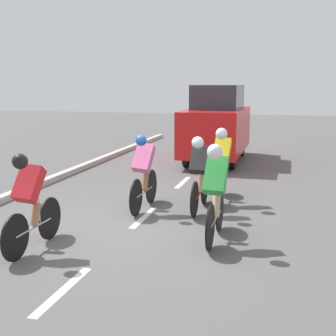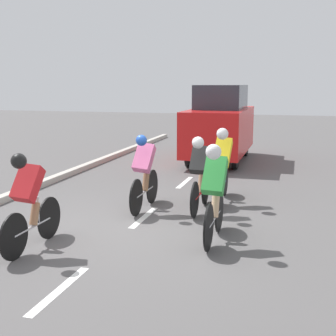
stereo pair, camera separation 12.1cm
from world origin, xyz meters
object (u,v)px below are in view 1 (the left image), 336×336
Objects in this scene: cyclist_yellow at (221,162)px; cyclist_red at (30,199)px; cyclist_pink at (144,171)px; support_car at (217,124)px; cyclist_black at (199,172)px; cyclist_green at (216,191)px.

cyclist_red is (2.26, 3.61, -0.06)m from cyclist_yellow.
cyclist_yellow is 1.70m from cyclist_pink.
cyclist_black is at bearing 95.77° from support_car.
cyclist_black is at bearing -170.25° from cyclist_pink.
cyclist_pink reaches higher than cyclist_red.
cyclist_red is 0.97× the size of cyclist_pink.
cyclist_yellow is 5.26m from support_car.
cyclist_yellow reaches higher than cyclist_pink.
cyclist_black is 1.01× the size of cyclist_pink.
cyclist_red is (1.97, 2.75, 0.00)m from cyclist_black.
support_car is at bearing -81.28° from cyclist_green.
cyclist_red is 0.99× the size of cyclist_green.
cyclist_yellow is 4.25m from cyclist_red.
support_car reaches higher than cyclist_yellow.
cyclist_black is 1.02× the size of cyclist_green.
cyclist_yellow is at bearing -142.33° from cyclist_pink.
cyclist_green is at bearing -157.12° from cyclist_red.
support_car is at bearing -98.81° from cyclist_red.
cyclist_black is 3.38m from cyclist_red.
cyclist_green is at bearing 96.37° from cyclist_yellow.
cyclist_black is at bearing 71.35° from cyclist_yellow.
cyclist_black is 6.07m from support_car.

